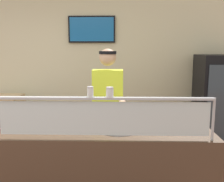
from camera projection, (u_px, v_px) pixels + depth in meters
name	position (u px, v px, depth m)	size (l,w,h in m)	color
shop_rear_unit	(111.00, 72.00, 4.59)	(6.55, 0.13, 2.70)	beige
serving_counter	(106.00, 174.00, 2.74)	(2.15, 0.66, 0.95)	#4C3828
sneeze_guard	(104.00, 112.00, 2.36)	(1.97, 0.06, 0.39)	#B2B5BC
pizza_tray	(119.00, 128.00, 2.68)	(0.44, 0.44, 0.04)	#9EA0A8
pizza_server	(116.00, 126.00, 2.66)	(0.07, 0.28, 0.01)	#ADAFB7
parmesan_shaker	(90.00, 92.00, 2.33)	(0.06, 0.06, 0.10)	white
pepper_flake_shaker	(110.00, 93.00, 2.33)	(0.07, 0.07, 0.09)	white
worker_figure	(108.00, 109.00, 3.34)	(0.41, 0.50, 1.76)	#23232D
drink_fridge	(217.00, 107.00, 4.19)	(0.64, 0.67, 1.66)	black
prep_shelf	(8.00, 130.00, 4.31)	(0.70, 0.55, 0.88)	#B7BABF
pizza_box_stack	(6.00, 100.00, 4.22)	(0.50, 0.49, 0.13)	tan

